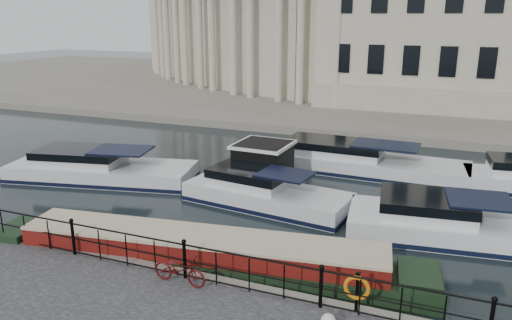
{
  "coord_description": "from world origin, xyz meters",
  "views": [
    {
      "loc": [
        6.67,
        -13.44,
        7.87
      ],
      "look_at": [
        0.5,
        2.0,
        3.0
      ],
      "focal_mm": 35.0,
      "sensor_mm": 36.0,
      "label": 1
    }
  ],
  "objects_px": {
    "bicycle": "(180,270)",
    "narrowboat": "(200,258)",
    "life_ring_post": "(357,288)",
    "harbour_hut": "(263,167)"
  },
  "relations": [
    {
      "from": "bicycle",
      "to": "narrowboat",
      "type": "relative_size",
      "value": 0.11
    },
    {
      "from": "bicycle",
      "to": "life_ring_post",
      "type": "distance_m",
      "value": 4.91
    },
    {
      "from": "narrowboat",
      "to": "harbour_hut",
      "type": "distance_m",
      "value": 8.3
    },
    {
      "from": "life_ring_post",
      "to": "narrowboat",
      "type": "xyz_separation_m",
      "value": [
        -5.24,
        1.45,
        -0.88
      ]
    },
    {
      "from": "life_ring_post",
      "to": "harbour_hut",
      "type": "relative_size",
      "value": 0.31
    },
    {
      "from": "bicycle",
      "to": "harbour_hut",
      "type": "distance_m",
      "value": 10.17
    },
    {
      "from": "life_ring_post",
      "to": "harbour_hut",
      "type": "bearing_deg",
      "value": 122.85
    },
    {
      "from": "life_ring_post",
      "to": "narrowboat",
      "type": "relative_size",
      "value": 0.07
    },
    {
      "from": "life_ring_post",
      "to": "narrowboat",
      "type": "height_order",
      "value": "life_ring_post"
    },
    {
      "from": "life_ring_post",
      "to": "narrowboat",
      "type": "bearing_deg",
      "value": 164.54
    }
  ]
}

